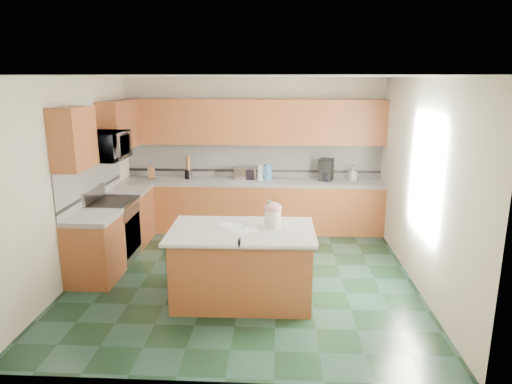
{
  "coord_description": "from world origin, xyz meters",
  "views": [
    {
      "loc": [
        0.47,
        -5.87,
        2.67
      ],
      "look_at": [
        0.15,
        0.35,
        1.12
      ],
      "focal_mm": 32.0,
      "sensor_mm": 36.0,
      "label": 1
    }
  ],
  "objects_px": {
    "treat_jar": "(273,219)",
    "toaster_oven": "(245,173)",
    "island_base": "(242,267)",
    "knife_block": "(151,172)",
    "coffee_maker": "(326,170)",
    "soap_bottle_island": "(270,213)",
    "island_top": "(242,231)"
  },
  "relations": [
    {
      "from": "treat_jar",
      "to": "toaster_oven",
      "type": "distance_m",
      "value": 2.69
    },
    {
      "from": "treat_jar",
      "to": "soap_bottle_island",
      "type": "xyz_separation_m",
      "value": [
        -0.04,
        0.01,
        0.06
      ]
    },
    {
      "from": "treat_jar",
      "to": "coffee_maker",
      "type": "xyz_separation_m",
      "value": [
        0.9,
        2.67,
        0.09
      ]
    },
    {
      "from": "toaster_oven",
      "to": "island_base",
      "type": "bearing_deg",
      "value": -89.35
    },
    {
      "from": "island_base",
      "to": "treat_jar",
      "type": "height_order",
      "value": "treat_jar"
    },
    {
      "from": "island_top",
      "to": "soap_bottle_island",
      "type": "relative_size",
      "value": 5.2
    },
    {
      "from": "coffee_maker",
      "to": "treat_jar",
      "type": "bearing_deg",
      "value": -90.68
    },
    {
      "from": "island_base",
      "to": "island_top",
      "type": "height_order",
      "value": "island_top"
    },
    {
      "from": "treat_jar",
      "to": "soap_bottle_island",
      "type": "height_order",
      "value": "soap_bottle_island"
    },
    {
      "from": "treat_jar",
      "to": "soap_bottle_island",
      "type": "bearing_deg",
      "value": 148.16
    },
    {
      "from": "island_base",
      "to": "toaster_oven",
      "type": "xyz_separation_m",
      "value": [
        -0.17,
        2.74,
        0.6
      ]
    },
    {
      "from": "toaster_oven",
      "to": "coffee_maker",
      "type": "height_order",
      "value": "coffee_maker"
    },
    {
      "from": "knife_block",
      "to": "coffee_maker",
      "type": "xyz_separation_m",
      "value": [
        3.13,
        0.03,
        0.08
      ]
    },
    {
      "from": "island_base",
      "to": "toaster_oven",
      "type": "height_order",
      "value": "toaster_oven"
    },
    {
      "from": "knife_block",
      "to": "toaster_oven",
      "type": "xyz_separation_m",
      "value": [
        1.69,
        0.0,
        -0.0
      ]
    },
    {
      "from": "knife_block",
      "to": "coffee_maker",
      "type": "distance_m",
      "value": 3.13
    },
    {
      "from": "soap_bottle_island",
      "to": "coffee_maker",
      "type": "bearing_deg",
      "value": 86.5
    },
    {
      "from": "knife_block",
      "to": "treat_jar",
      "type": "bearing_deg",
      "value": -66.42
    },
    {
      "from": "island_top",
      "to": "treat_jar",
      "type": "distance_m",
      "value": 0.4
    },
    {
      "from": "treat_jar",
      "to": "toaster_oven",
      "type": "bearing_deg",
      "value": 80.79
    },
    {
      "from": "knife_block",
      "to": "toaster_oven",
      "type": "relative_size",
      "value": 0.58
    },
    {
      "from": "island_top",
      "to": "coffee_maker",
      "type": "height_order",
      "value": "coffee_maker"
    },
    {
      "from": "knife_block",
      "to": "toaster_oven",
      "type": "bearing_deg",
      "value": -16.64
    },
    {
      "from": "island_top",
      "to": "coffee_maker",
      "type": "distance_m",
      "value": 3.05
    },
    {
      "from": "island_base",
      "to": "knife_block",
      "type": "relative_size",
      "value": 7.21
    },
    {
      "from": "island_base",
      "to": "island_top",
      "type": "xyz_separation_m",
      "value": [
        0.0,
        0.0,
        0.46
      ]
    },
    {
      "from": "toaster_oven",
      "to": "coffee_maker",
      "type": "xyz_separation_m",
      "value": [
        1.44,
        0.03,
        0.08
      ]
    },
    {
      "from": "island_base",
      "to": "coffee_maker",
      "type": "height_order",
      "value": "coffee_maker"
    },
    {
      "from": "island_base",
      "to": "knife_block",
      "type": "xyz_separation_m",
      "value": [
        -1.86,
        2.74,
        0.6
      ]
    },
    {
      "from": "island_base",
      "to": "knife_block",
      "type": "height_order",
      "value": "knife_block"
    },
    {
      "from": "island_top",
      "to": "knife_block",
      "type": "distance_m",
      "value": 3.32
    },
    {
      "from": "island_base",
      "to": "coffee_maker",
      "type": "distance_m",
      "value": 3.12
    }
  ]
}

